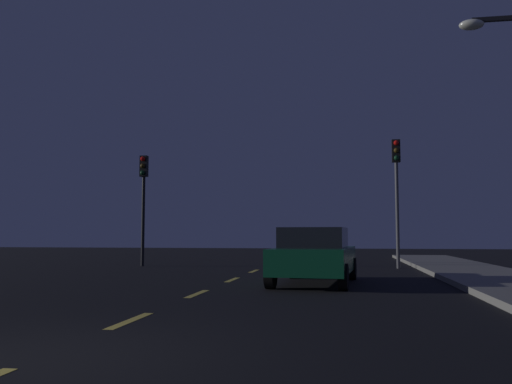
{
  "coord_description": "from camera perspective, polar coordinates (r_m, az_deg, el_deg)",
  "views": [
    {
      "loc": [
        3.27,
        -5.34,
        1.32
      ],
      "look_at": [
        -0.22,
        15.83,
        3.03
      ],
      "focal_mm": 37.64,
      "sensor_mm": 36.0,
      "label": 1
    }
  ],
  "objects": [
    {
      "name": "lane_stripe_second",
      "position": [
        8.68,
        -13.21,
        -13.15
      ],
      "size": [
        0.16,
        1.6,
        0.01
      ],
      "primitive_type": "cube",
      "color": "#EACC4C",
      "rests_on": "ground_plane"
    },
    {
      "name": "traffic_signal_right",
      "position": [
        21.9,
        14.71,
        1.45
      ],
      "size": [
        0.32,
        0.38,
        5.09
      ],
      "color": "#4C4C51",
      "rests_on": "ground_plane"
    },
    {
      "name": "ground_plane",
      "position": [
        12.83,
        -5.53,
        -10.44
      ],
      "size": [
        80.0,
        80.0,
        0.0
      ],
      "primitive_type": "plane",
      "color": "black"
    },
    {
      "name": "traffic_signal_left",
      "position": [
        23.36,
        -11.87,
        0.41
      ],
      "size": [
        0.32,
        0.38,
        4.7
      ],
      "color": "black",
      "rests_on": "ground_plane"
    },
    {
      "name": "lane_stripe_seventh",
      "position": [
        27.17,
        2.47,
        -7.34
      ],
      "size": [
        0.16,
        1.6,
        0.01
      ],
      "primitive_type": "cube",
      "color": "#EACC4C",
      "rests_on": "ground_plane"
    },
    {
      "name": "car_stopped_ahead",
      "position": [
        14.6,
        6.27,
        -6.69
      ],
      "size": [
        2.28,
        4.46,
        1.51
      ],
      "color": "#0F4C2D",
      "rests_on": "ground_plane"
    },
    {
      "name": "lane_stripe_fourth",
      "position": [
        15.93,
        -2.53,
        -9.29
      ],
      "size": [
        0.16,
        1.6,
        0.01
      ],
      "primitive_type": "cube",
      "color": "#EACC4C",
      "rests_on": "ground_plane"
    },
    {
      "name": "lane_stripe_third",
      "position": [
        12.25,
        -6.26,
        -10.7
      ],
      "size": [
        0.16,
        1.6,
        0.01
      ],
      "primitive_type": "cube",
      "color": "#EACC4C",
      "rests_on": "ground_plane"
    },
    {
      "name": "lane_stripe_fifth",
      "position": [
        19.66,
        -0.22,
        -8.4
      ],
      "size": [
        0.16,
        1.6,
        0.01
      ],
      "primitive_type": "cube",
      "color": "#EACC4C",
      "rests_on": "ground_plane"
    },
    {
      "name": "lane_stripe_sixth",
      "position": [
        23.4,
        1.34,
        -7.78
      ],
      "size": [
        0.16,
        1.6,
        0.01
      ],
      "primitive_type": "cube",
      "color": "#EACC4C",
      "rests_on": "ground_plane"
    }
  ]
}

